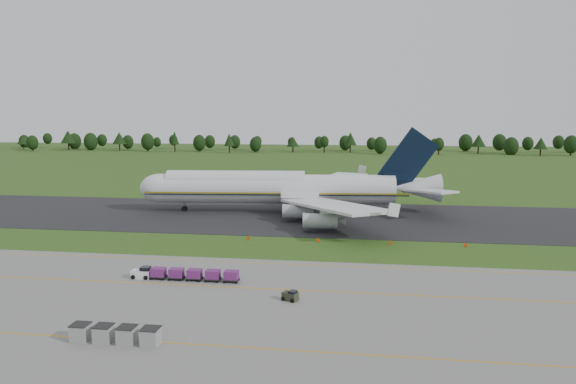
% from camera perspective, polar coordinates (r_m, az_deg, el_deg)
% --- Properties ---
extents(ground, '(600.00, 600.00, 0.00)m').
position_cam_1_polar(ground, '(94.41, -3.65, -5.58)').
color(ground, '#2A4B16').
rests_on(ground, ground).
extents(apron, '(300.00, 52.00, 0.06)m').
position_cam_1_polar(apron, '(62.97, -10.19, -12.74)').
color(apron, slate).
rests_on(apron, ground).
extents(taxiway, '(300.00, 40.00, 0.08)m').
position_cam_1_polar(taxiway, '(121.33, -0.93, -2.48)').
color(taxiway, black).
rests_on(taxiway, ground).
extents(apron_markings, '(300.00, 30.20, 0.01)m').
position_cam_1_polar(apron_markings, '(69.25, -8.33, -10.71)').
color(apron_markings, '#CB8C0B').
rests_on(apron_markings, apron).
extents(tree_line, '(527.81, 22.40, 11.84)m').
position_cam_1_polar(tree_line, '(311.45, 7.39, 5.01)').
color(tree_line, black).
rests_on(tree_line, ground).
extents(aircraft, '(68.39, 66.28, 19.17)m').
position_cam_1_polar(aircraft, '(125.77, -0.65, 0.40)').
color(aircraft, silver).
rests_on(aircraft, ground).
extents(baggage_train, '(14.79, 1.57, 1.51)m').
position_cam_1_polar(baggage_train, '(77.04, -10.60, -8.19)').
color(baggage_train, white).
rests_on(baggage_train, apron).
extents(utility_cart, '(2.10, 1.73, 1.00)m').
position_cam_1_polar(utility_cart, '(67.94, 0.22, -10.57)').
color(utility_cart, '#2E3122').
rests_on(utility_cart, apron).
extents(uld_row, '(8.94, 1.74, 1.72)m').
position_cam_1_polar(uld_row, '(58.63, -17.14, -13.65)').
color(uld_row, gray).
rests_on(uld_row, apron).
extents(edge_markers, '(37.63, 0.30, 0.60)m').
position_cam_1_polar(edge_markers, '(97.35, 6.72, -5.04)').
color(edge_markers, '#DE4107').
rests_on(edge_markers, ground).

